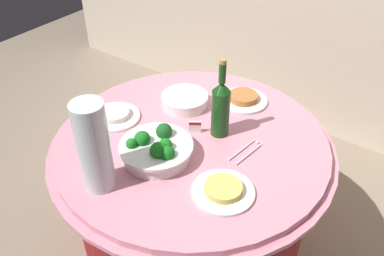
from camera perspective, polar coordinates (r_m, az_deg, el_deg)
The scene contains 11 objects.
ground_plane at distance 2.17m, azimuth 0.00°, elevation -16.83°, with size 6.00×6.00×0.00m, color gray.
buffet_table at distance 1.88m, azimuth 0.00°, elevation -10.10°, with size 1.16×1.16×0.74m.
broccoli_bowl at distance 1.52m, azimuth -5.01°, elevation -2.99°, with size 0.28×0.28×0.11m.
plate_stack at distance 1.82m, azimuth -1.03°, elevation 3.95°, with size 0.21×0.21×0.05m.
wine_bottle at distance 1.59m, azimuth 4.07°, elevation 2.98°, with size 0.07×0.07×0.34m.
decorative_fruit_vase at distance 1.38m, azimuth -13.54°, elevation -3.31°, with size 0.11×0.11×0.34m.
serving_tongs at distance 1.58m, azimuth 7.68°, elevation -3.27°, with size 0.07×0.17×0.01m.
food_plate_rice at distance 1.77m, azimuth -10.91°, elevation 1.73°, with size 0.22×0.22×0.04m.
food_plate_noodles at distance 1.40m, azimuth 4.42°, elevation -8.77°, with size 0.22×0.22×0.04m.
food_plate_peanuts at distance 1.86m, azimuth 7.25°, elevation 4.10°, with size 0.22×0.22×0.04m.
label_placard_front at distance 1.65m, azimuth 0.43°, elevation 0.26°, with size 0.05×0.03×0.05m.
Camera 1 is at (0.74, -1.04, 1.76)m, focal length 37.78 mm.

